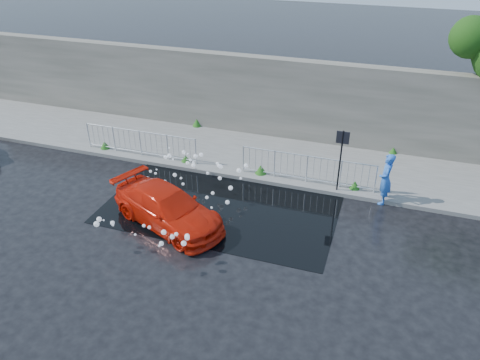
% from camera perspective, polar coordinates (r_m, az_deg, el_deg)
% --- Properties ---
extents(ground, '(90.00, 90.00, 0.00)m').
position_cam_1_polar(ground, '(15.97, -5.11, -4.59)').
color(ground, black).
rests_on(ground, ground).
extents(pavement, '(30.00, 4.00, 0.15)m').
position_cam_1_polar(pavement, '(19.96, 0.52, 3.28)').
color(pavement, slate).
rests_on(pavement, ground).
extents(curb, '(30.00, 0.25, 0.16)m').
position_cam_1_polar(curb, '(18.28, -1.44, 0.64)').
color(curb, slate).
rests_on(curb, ground).
extents(retaining_wall, '(30.00, 0.60, 3.50)m').
position_cam_1_polar(retaining_wall, '(21.18, 2.44, 10.23)').
color(retaining_wall, '#58554A').
rests_on(retaining_wall, pavement).
extents(puddle, '(8.00, 5.00, 0.01)m').
position_cam_1_polar(puddle, '(16.57, -2.16, -3.05)').
color(puddle, black).
rests_on(puddle, ground).
extents(sign_post, '(0.45, 0.06, 2.50)m').
position_cam_1_polar(sign_post, '(16.79, 12.24, 3.44)').
color(sign_post, black).
rests_on(sign_post, ground).
extents(railing_left, '(5.05, 0.05, 1.10)m').
position_cam_1_polar(railing_left, '(19.85, -12.06, 4.54)').
color(railing_left, silver).
rests_on(railing_left, pavement).
extents(railing_right, '(5.05, 0.05, 1.10)m').
position_cam_1_polar(railing_right, '(17.59, 8.16, 1.50)').
color(railing_right, silver).
rests_on(railing_right, pavement).
extents(weeds, '(12.17, 3.93, 0.36)m').
position_cam_1_polar(weeds, '(19.52, -0.73, 3.42)').
color(weeds, '#225115').
rests_on(weeds, pavement).
extents(water_spray, '(3.54, 5.67, 1.04)m').
position_cam_1_polar(water_spray, '(16.19, -6.82, -0.95)').
color(water_spray, white).
rests_on(water_spray, ground).
extents(red_car, '(4.57, 3.24, 1.23)m').
position_cam_1_polar(red_car, '(15.46, -8.79, -3.38)').
color(red_car, red).
rests_on(red_car, ground).
extents(person, '(0.49, 0.71, 1.90)m').
position_cam_1_polar(person, '(17.00, 17.32, 0.10)').
color(person, blue).
rests_on(person, ground).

